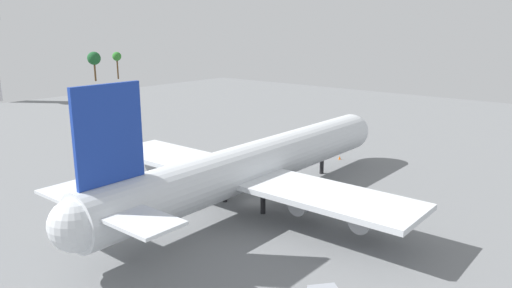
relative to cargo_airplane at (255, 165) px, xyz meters
The scene contains 3 objects.
ground_plane 5.74m from the cargo_airplane, ahead, with size 249.57×249.57×0.00m, color slate.
cargo_airplane is the anchor object (origin of this frame).
safety_cone_nose 28.81m from the cargo_airplane, ahead, with size 0.49×0.49×0.69m, color orange.
Camera 1 is at (-50.94, -41.87, 25.00)m, focal length 33.51 mm.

